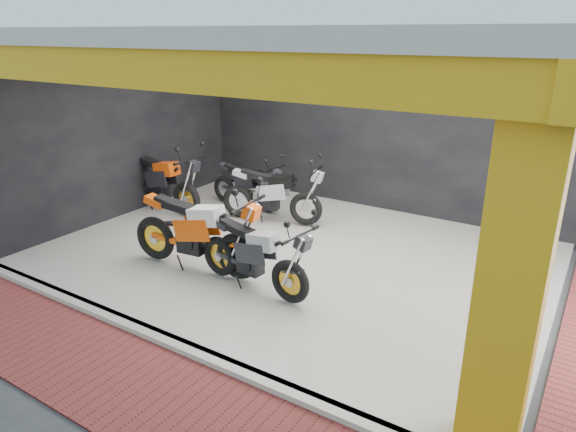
# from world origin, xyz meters

# --- Properties ---
(ground) EXTENTS (80.00, 80.00, 0.00)m
(ground) POSITION_xyz_m (0.00, 0.00, 0.00)
(ground) COLOR #2D2D30
(ground) RESTS_ON ground
(showroom_floor) EXTENTS (8.00, 6.00, 0.10)m
(showroom_floor) POSITION_xyz_m (0.00, 2.00, 0.05)
(showroom_floor) COLOR beige
(showroom_floor) RESTS_ON ground
(showroom_ceiling) EXTENTS (8.40, 6.40, 0.20)m
(showroom_ceiling) POSITION_xyz_m (0.00, 2.00, 3.60)
(showroom_ceiling) COLOR beige
(showroom_ceiling) RESTS_ON corner_column
(back_wall) EXTENTS (8.20, 0.20, 3.50)m
(back_wall) POSITION_xyz_m (0.00, 5.10, 1.75)
(back_wall) COLOR black
(back_wall) RESTS_ON ground
(left_wall) EXTENTS (0.20, 6.20, 3.50)m
(left_wall) POSITION_xyz_m (-4.10, 2.00, 1.75)
(left_wall) COLOR black
(left_wall) RESTS_ON ground
(corner_column) EXTENTS (0.50, 0.50, 3.50)m
(corner_column) POSITION_xyz_m (3.75, -0.75, 1.75)
(corner_column) COLOR gold
(corner_column) RESTS_ON ground
(header_beam_front) EXTENTS (8.40, 0.30, 0.40)m
(header_beam_front) POSITION_xyz_m (0.00, -1.00, 3.30)
(header_beam_front) COLOR gold
(header_beam_front) RESTS_ON corner_column
(floor_kerb) EXTENTS (8.00, 0.20, 0.10)m
(floor_kerb) POSITION_xyz_m (0.00, -1.02, 0.05)
(floor_kerb) COLOR beige
(floor_kerb) RESTS_ON ground
(paver_front) EXTENTS (9.00, 1.40, 0.03)m
(paver_front) POSITION_xyz_m (0.00, -1.80, 0.01)
(paver_front) COLOR maroon
(paver_front) RESTS_ON ground
(moto_hero) EXTENTS (2.52, 1.14, 1.49)m
(moto_hero) POSITION_xyz_m (-0.18, 0.71, 0.85)
(moto_hero) COLOR #E94E09
(moto_hero) RESTS_ON showroom_floor
(moto_row_a) EXTENTS (2.17, 0.98, 1.28)m
(moto_row_a) POSITION_xyz_m (0.86, 0.51, 0.74)
(moto_row_a) COLOR black
(moto_row_a) RESTS_ON showroom_floor
(moto_row_b) EXTENTS (2.31, 1.29, 1.34)m
(moto_row_b) POSITION_xyz_m (-0.49, 3.22, 0.77)
(moto_row_b) COLOR #A5A9AD
(moto_row_b) RESTS_ON showroom_floor
(moto_row_c) EXTENTS (2.43, 1.01, 1.46)m
(moto_row_c) POSITION_xyz_m (-2.78, 2.38, 0.83)
(moto_row_c) COLOR black
(moto_row_c) RESTS_ON showroom_floor
(moto_row_d) EXTENTS (1.95, 0.82, 1.16)m
(moto_row_d) POSITION_xyz_m (-1.53, 3.46, 0.68)
(moto_row_d) COLOR black
(moto_row_d) RESTS_ON showroom_floor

